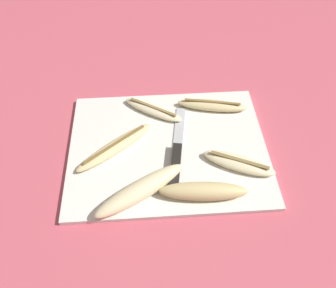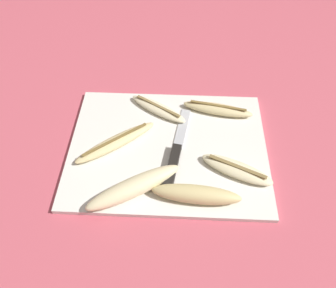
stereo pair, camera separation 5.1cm
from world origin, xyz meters
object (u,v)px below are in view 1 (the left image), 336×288
at_px(banana_mellow_near, 115,146).
at_px(banana_cream_curved, 140,190).
at_px(banana_bright_far, 153,110).
at_px(knife, 176,158).
at_px(banana_pale_long, 239,163).
at_px(banana_spotted_left, 203,191).
at_px(banana_ripe_center, 212,105).

xyz_separation_m(banana_mellow_near, banana_cream_curved, (0.05, -0.12, 0.01)).
xyz_separation_m(banana_cream_curved, banana_bright_far, (0.03, 0.23, -0.01)).
bearing_deg(knife, banana_bright_far, 115.90).
bearing_deg(banana_pale_long, banana_spotted_left, -142.18).
relative_size(banana_pale_long, banana_ripe_center, 0.93).
distance_m(banana_mellow_near, banana_cream_curved, 0.13).
distance_m(banana_cream_curved, banana_spotted_left, 0.13).
distance_m(knife, banana_ripe_center, 0.18).
bearing_deg(banana_pale_long, banana_ripe_center, 100.30).
xyz_separation_m(banana_pale_long, banana_cream_curved, (-0.21, -0.06, 0.01)).
bearing_deg(knife, banana_mellow_near, 171.94).
bearing_deg(banana_ripe_center, banana_mellow_near, -154.93).
bearing_deg(banana_spotted_left, banana_ripe_center, 77.27).
height_order(banana_pale_long, banana_spotted_left, banana_spotted_left).
xyz_separation_m(knife, banana_mellow_near, (-0.13, 0.04, 0.00)).
distance_m(banana_pale_long, banana_spotted_left, 0.11).
relative_size(banana_ripe_center, banana_bright_far, 1.14).
bearing_deg(banana_cream_curved, banana_bright_far, 81.45).
distance_m(banana_spotted_left, banana_bright_far, 0.26).
bearing_deg(banana_bright_far, banana_ripe_center, 1.22).
xyz_separation_m(knife, banana_ripe_center, (0.10, 0.15, 0.00)).
height_order(banana_ripe_center, banana_bright_far, banana_ripe_center).
relative_size(banana_pale_long, banana_bright_far, 1.06).
distance_m(knife, banana_pale_long, 0.13).
bearing_deg(banana_bright_far, banana_cream_curved, -98.55).
bearing_deg(banana_spotted_left, banana_bright_far, 110.76).
height_order(banana_spotted_left, banana_bright_far, banana_spotted_left).
xyz_separation_m(knife, banana_cream_curved, (-0.08, -0.08, 0.01)).
bearing_deg(banana_ripe_center, banana_spotted_left, -102.73).
height_order(banana_pale_long, banana_bright_far, banana_pale_long).
relative_size(knife, banana_cream_curved, 1.16).
height_order(knife, banana_spotted_left, banana_spotted_left).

